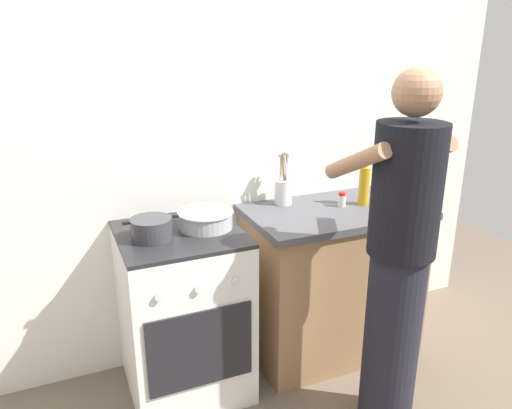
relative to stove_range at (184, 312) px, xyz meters
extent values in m
plane|color=#6B5B4C|center=(0.35, -0.15, -0.45)|extent=(6.00, 6.00, 0.00)
cube|color=silver|center=(0.55, 0.35, 0.80)|extent=(3.20, 0.10, 2.50)
cube|color=#99724C|center=(0.90, 0.00, -0.02)|extent=(0.96, 0.56, 0.86)
cube|color=#4C4C51|center=(0.90, 0.00, 0.43)|extent=(1.00, 0.60, 0.04)
cube|color=white|center=(0.00, 0.00, -0.01)|extent=(0.60, 0.60, 0.88)
cube|color=#232326|center=(0.00, 0.00, 0.44)|extent=(0.60, 0.60, 0.02)
cube|color=black|center=(0.00, -0.30, -0.03)|extent=(0.51, 0.01, 0.40)
cylinder|color=silver|center=(-0.18, -0.31, 0.29)|extent=(0.04, 0.01, 0.04)
cylinder|color=silver|center=(0.00, -0.31, 0.29)|extent=(0.04, 0.01, 0.04)
cylinder|color=silver|center=(0.18, -0.31, 0.29)|extent=(0.04, 0.01, 0.04)
cylinder|color=#38383D|center=(-0.14, -0.03, 0.50)|extent=(0.20, 0.20, 0.10)
cube|color=black|center=(-0.25, -0.03, 0.55)|extent=(0.04, 0.02, 0.01)
cube|color=black|center=(-0.03, -0.03, 0.55)|extent=(0.04, 0.02, 0.01)
cylinder|color=#B7B7BC|center=(0.14, 0.01, 0.49)|extent=(0.27, 0.27, 0.09)
torus|color=#B7B7BC|center=(0.14, 0.01, 0.53)|extent=(0.29, 0.29, 0.01)
cylinder|color=silver|center=(0.67, 0.20, 0.52)|extent=(0.10, 0.10, 0.14)
cylinder|color=black|center=(0.69, 0.21, 0.59)|extent=(0.02, 0.03, 0.22)
sphere|color=black|center=(0.69, 0.21, 0.71)|extent=(0.03, 0.03, 0.03)
cylinder|color=silver|center=(0.65, 0.21, 0.60)|extent=(0.03, 0.05, 0.26)
sphere|color=silver|center=(0.65, 0.21, 0.74)|extent=(0.03, 0.03, 0.03)
cylinder|color=#9E7547|center=(0.66, 0.19, 0.60)|extent=(0.03, 0.02, 0.26)
sphere|color=#9E7547|center=(0.66, 0.19, 0.74)|extent=(0.03, 0.03, 0.03)
cylinder|color=white|center=(0.69, 0.19, 0.60)|extent=(0.02, 0.03, 0.25)
sphere|color=white|center=(0.69, 0.19, 0.73)|extent=(0.03, 0.03, 0.03)
cylinder|color=silver|center=(0.68, 0.17, 0.60)|extent=(0.06, 0.03, 0.28)
sphere|color=silver|center=(0.68, 0.17, 0.75)|extent=(0.03, 0.03, 0.03)
cylinder|color=silver|center=(0.95, 0.02, 0.48)|extent=(0.04, 0.04, 0.06)
cylinder|color=red|center=(0.95, 0.02, 0.52)|extent=(0.04, 0.04, 0.02)
cylinder|color=gold|center=(1.09, 0.01, 0.56)|extent=(0.06, 0.06, 0.22)
cylinder|color=gold|center=(1.09, 0.01, 0.69)|extent=(0.03, 0.03, 0.04)
cylinder|color=black|center=(1.09, 0.01, 0.71)|extent=(0.03, 0.03, 0.02)
cylinder|color=black|center=(0.84, -0.63, 0.00)|extent=(0.26, 0.26, 0.90)
cylinder|color=black|center=(0.84, -0.63, 0.74)|extent=(0.30, 0.30, 0.58)
sphere|color=#A07254|center=(0.84, -0.63, 1.15)|extent=(0.20, 0.20, 0.20)
cylinder|color=#A07254|center=(0.67, -0.49, 0.85)|extent=(0.07, 0.41, 0.24)
cylinder|color=#A07254|center=(1.01, -0.49, 0.85)|extent=(0.07, 0.41, 0.24)
camera|label=1|loc=(-0.53, -2.20, 1.35)|focal=34.25mm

